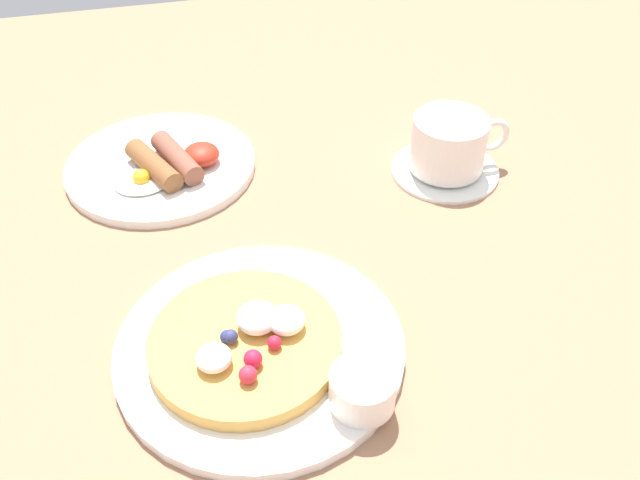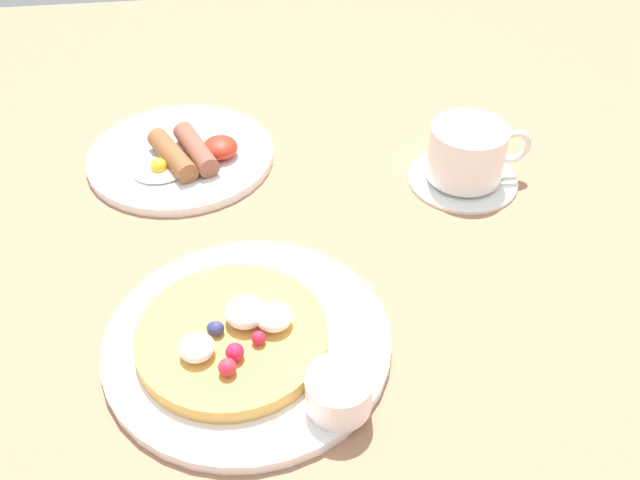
{
  "view_description": "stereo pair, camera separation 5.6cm",
  "coord_description": "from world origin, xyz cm",
  "px_view_note": "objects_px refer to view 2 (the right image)",
  "views": [
    {
      "loc": [
        -10.26,
        -45.14,
        47.4
      ],
      "look_at": [
        1.56,
        2.61,
        4.0
      ],
      "focal_mm": 38.41,
      "sensor_mm": 36.0,
      "label": 1
    },
    {
      "loc": [
        -4.78,
        -46.17,
        47.4
      ],
      "look_at": [
        1.56,
        2.61,
        4.0
      ],
      "focal_mm": 38.41,
      "sensor_mm": 36.0,
      "label": 2
    }
  ],
  "objects_px": {
    "pancake_plate": "(248,341)",
    "breakfast_plate": "(181,156)",
    "coffee_cup": "(468,151)",
    "coffee_saucer": "(462,178)",
    "syrup_ramekin": "(339,392)"
  },
  "relations": [
    {
      "from": "breakfast_plate",
      "to": "coffee_saucer",
      "type": "relative_size",
      "value": 1.75
    },
    {
      "from": "pancake_plate",
      "to": "breakfast_plate",
      "type": "bearing_deg",
      "value": 102.28
    },
    {
      "from": "breakfast_plate",
      "to": "coffee_cup",
      "type": "xyz_separation_m",
      "value": [
        0.33,
        -0.09,
        0.04
      ]
    },
    {
      "from": "breakfast_plate",
      "to": "coffee_cup",
      "type": "height_order",
      "value": "coffee_cup"
    },
    {
      "from": "coffee_saucer",
      "to": "pancake_plate",
      "type": "bearing_deg",
      "value": -140.38
    },
    {
      "from": "breakfast_plate",
      "to": "coffee_saucer",
      "type": "height_order",
      "value": "breakfast_plate"
    },
    {
      "from": "breakfast_plate",
      "to": "coffee_saucer",
      "type": "bearing_deg",
      "value": -14.77
    },
    {
      "from": "syrup_ramekin",
      "to": "breakfast_plate",
      "type": "relative_size",
      "value": 0.24
    },
    {
      "from": "coffee_saucer",
      "to": "coffee_cup",
      "type": "height_order",
      "value": "coffee_cup"
    },
    {
      "from": "breakfast_plate",
      "to": "coffee_saucer",
      "type": "xyz_separation_m",
      "value": [
        0.32,
        -0.09,
        -0.0
      ]
    },
    {
      "from": "pancake_plate",
      "to": "coffee_saucer",
      "type": "bearing_deg",
      "value": 39.62
    },
    {
      "from": "pancake_plate",
      "to": "coffee_cup",
      "type": "bearing_deg",
      "value": 39.45
    },
    {
      "from": "syrup_ramekin",
      "to": "breakfast_plate",
      "type": "height_order",
      "value": "syrup_ramekin"
    },
    {
      "from": "syrup_ramekin",
      "to": "coffee_saucer",
      "type": "relative_size",
      "value": 0.43
    },
    {
      "from": "pancake_plate",
      "to": "breakfast_plate",
      "type": "distance_m",
      "value": 0.31
    }
  ]
}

